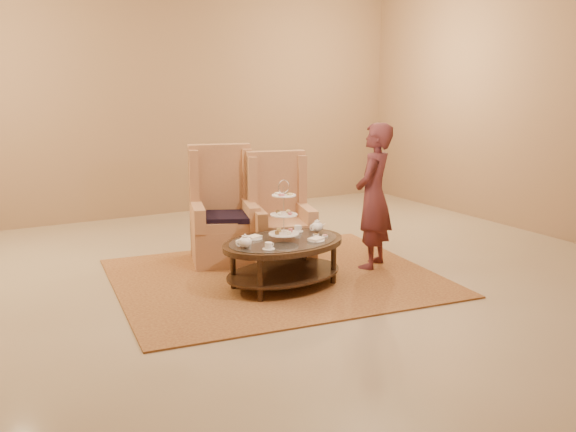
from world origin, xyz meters
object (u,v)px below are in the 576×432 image
armchair_left (223,222)px  armchair_right (280,225)px  person (374,197)px  tea_table (284,249)px

armchair_left → armchair_right: armchair_left is taller
person → armchair_right: bearing=-78.9°
armchair_left → tea_table: bearing=-66.7°
tea_table → person: (1.18, 0.13, 0.40)m
armchair_left → person: (1.33, -1.06, 0.35)m
armchair_right → person: 1.13m
armchair_right → tea_table: bearing=-100.2°
armchair_left → person: 1.74m
tea_table → armchair_left: size_ratio=1.08×
tea_table → armchair_right: (0.40, 0.85, 0.02)m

